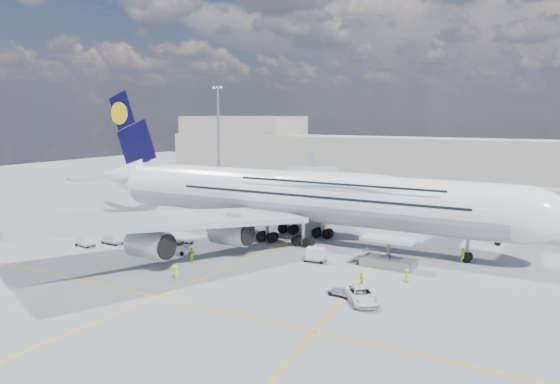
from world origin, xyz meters
The scene contains 30 objects.
ground centered at (0.00, 0.00, 0.00)m, with size 300.00×300.00×0.00m, color gray.
taxi_line_main centered at (0.00, 0.00, 0.01)m, with size 0.25×220.00×0.01m, color #EDB10C.
taxi_line_cross centered at (0.00, -20.00, 0.01)m, with size 120.00×0.25×0.01m, color #EDB10C.
taxi_line_diag centered at (14.00, 10.00, 0.01)m, with size 0.25×100.00×0.01m, color #EDB10C.
airliner centered at (0.26, 10.00, 6.87)m, with size 77.26×79.15×23.71m.
jet_bridge centered at (29.81, 20.94, 6.85)m, with size 18.80×12.10×8.50m.
cargo_loader centered at (16.82, 2.89, 1.25)m, with size 8.53×3.20×3.67m.
light_mast centered at (-40.00, 45.00, 13.21)m, with size 3.00×0.70×25.50m.
terminal centered at (0.00, 95.00, 6.00)m, with size 180.00×16.00×12.00m, color #B2AD9E.
hangar centered at (-70.00, 100.00, 9.00)m, with size 40.00×22.00×18.00m, color #B2AD9E.
dolly_row_a centered at (-18.37, -0.77, 0.35)m, with size 3.18×1.78×0.46m.
dolly_row_b centered at (-21.78, -5.77, 1.12)m, with size 3.39×1.96×2.08m.
dolly_row_c centered at (-13.17, -0.34, 0.32)m, with size 3.17×2.39×0.41m.
dolly_back centered at (-24.02, -8.79, 1.00)m, with size 3.22×2.17×1.87m.
dolly_nose_far centered at (16.74, -10.05, 0.38)m, with size 3.51×2.18×0.49m.
dolly_nose_near centered at (8.12, 0.34, 0.99)m, with size 3.10×1.94×1.85m.
baggage_tug centered at (-9.58, -5.35, 0.75)m, with size 2.81×1.47×1.70m.
catering_truck_inner centered at (-1.37, 34.93, 2.03)m, with size 7.22×2.87×4.30m.
catering_truck_outer centered at (-13.09, 40.98, 1.79)m, with size 7.02×5.04×3.86m.
service_van centered at (18.97, -11.06, 0.78)m, with size 2.58×5.59×1.55m, color silver.
crew_nose centered at (24.64, 9.49, 0.97)m, with size 0.71×0.46×1.94m, color #A6E317.
crew_loader centered at (17.05, -6.21, 0.81)m, with size 0.79×0.61×1.62m, color #BDE618.
crew_wing centered at (-5.21, -8.01, 1.01)m, with size 1.18×0.49×2.01m, color #9BDB17.
crew_van centered at (20.88, -2.10, 0.77)m, with size 0.76×0.49×1.55m, color #9ADA17.
crew_tug centered at (-2.15, -14.62, 0.88)m, with size 1.13×0.65×1.75m, color #A5FF1A.
cone_wing_left_inner centered at (-14.89, 26.68, 0.25)m, with size 0.41×0.41×0.53m.
cone_wing_left_outer centered at (-6.56, 33.32, 0.29)m, with size 0.48×0.48×0.61m.
cone_wing_right_inner centered at (-14.20, -4.85, 0.24)m, with size 0.39×0.39×0.49m.
cone_wing_right_outer centered at (-13.52, -8.68, 0.25)m, with size 0.40×0.40×0.51m.
cone_tail centered at (-29.37, 14.87, 0.30)m, with size 0.49×0.49×0.62m.
Camera 1 is at (38.33, -60.64, 18.78)m, focal length 35.00 mm.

